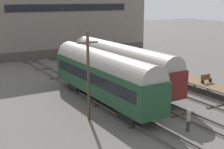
{
  "coord_description": "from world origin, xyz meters",
  "views": [
    {
      "loc": [
        -18.65,
        -21.92,
        9.95
      ],
      "look_at": [
        -2.2,
        5.42,
        2.2
      ],
      "focal_mm": 50.0,
      "sensor_mm": 36.0,
      "label": 1
    }
  ],
  "objects_px": {
    "train_car_green": "(103,74)",
    "utility_pole": "(88,75)",
    "person_worker": "(188,118)",
    "train_car_maroon": "(120,63)",
    "bench": "(206,78)"
  },
  "relations": [
    {
      "from": "train_car_green",
      "to": "utility_pole",
      "type": "distance_m",
      "value": 4.6
    },
    {
      "from": "train_car_maroon",
      "to": "train_car_green",
      "type": "bearing_deg",
      "value": -139.0
    },
    {
      "from": "person_worker",
      "to": "utility_pole",
      "type": "height_order",
      "value": "utility_pole"
    },
    {
      "from": "train_car_green",
      "to": "utility_pole",
      "type": "xyz_separation_m",
      "value": [
        -3.15,
        -3.21,
        0.94
      ]
    },
    {
      "from": "bench",
      "to": "utility_pole",
      "type": "bearing_deg",
      "value": -177.04
    },
    {
      "from": "bench",
      "to": "person_worker",
      "type": "distance_m",
      "value": 11.6
    },
    {
      "from": "train_car_maroon",
      "to": "bench",
      "type": "distance_m",
      "value": 9.66
    },
    {
      "from": "train_car_maroon",
      "to": "person_worker",
      "type": "height_order",
      "value": "train_car_maroon"
    },
    {
      "from": "train_car_green",
      "to": "bench",
      "type": "bearing_deg",
      "value": -11.9
    },
    {
      "from": "person_worker",
      "to": "utility_pole",
      "type": "distance_m",
      "value": 8.62
    },
    {
      "from": "train_car_green",
      "to": "train_car_maroon",
      "type": "xyz_separation_m",
      "value": [
        4.39,
        3.82,
        -0.08
      ]
    },
    {
      "from": "train_car_maroon",
      "to": "utility_pole",
      "type": "relative_size",
      "value": 2.5
    },
    {
      "from": "person_worker",
      "to": "train_car_maroon",
      "type": "bearing_deg",
      "value": 80.81
    },
    {
      "from": "train_car_maroon",
      "to": "utility_pole",
      "type": "height_order",
      "value": "utility_pole"
    },
    {
      "from": "bench",
      "to": "person_worker",
      "type": "bearing_deg",
      "value": -143.74
    }
  ]
}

